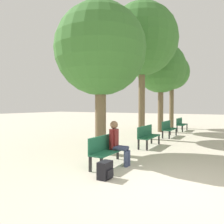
# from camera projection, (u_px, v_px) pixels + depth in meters

# --- Properties ---
(ground_plane) EXTENTS (80.00, 80.00, 0.00)m
(ground_plane) POSITION_uv_depth(u_px,v_px,m) (172.00, 187.00, 4.50)
(ground_plane) COLOR beige
(bench_row_0) EXTENTS (0.43, 1.58, 0.85)m
(bench_row_0) POSITION_uv_depth(u_px,v_px,m) (108.00, 148.00, 6.14)
(bench_row_0) COLOR #1E6042
(bench_row_0) RESTS_ON ground_plane
(bench_row_1) EXTENTS (0.43, 1.58, 0.85)m
(bench_row_1) POSITION_uv_depth(u_px,v_px,m) (147.00, 135.00, 8.93)
(bench_row_1) COLOR #1E6042
(bench_row_1) RESTS_ON ground_plane
(bench_row_2) EXTENTS (0.43, 1.58, 0.85)m
(bench_row_2) POSITION_uv_depth(u_px,v_px,m) (168.00, 128.00, 11.72)
(bench_row_2) COLOR #1E6042
(bench_row_2) RESTS_ON ground_plane
(bench_row_3) EXTENTS (0.43, 1.58, 0.85)m
(bench_row_3) POSITION_uv_depth(u_px,v_px,m) (181.00, 123.00, 14.51)
(bench_row_3) COLOR #1E6042
(bench_row_3) RESTS_ON ground_plane
(tree_row_0) EXTENTS (3.19, 3.19, 5.23)m
(tree_row_0) POSITION_uv_depth(u_px,v_px,m) (100.00, 50.00, 7.61)
(tree_row_0) COLOR brown
(tree_row_0) RESTS_ON ground_plane
(tree_row_1) EXTENTS (3.60, 3.60, 6.81)m
(tree_row_1) POSITION_uv_depth(u_px,v_px,m) (142.00, 40.00, 10.96)
(tree_row_1) COLOR brown
(tree_row_1) RESTS_ON ground_plane
(tree_row_2) EXTENTS (3.14, 3.14, 5.63)m
(tree_row_2) POSITION_uv_depth(u_px,v_px,m) (161.00, 68.00, 13.82)
(tree_row_2) COLOR brown
(tree_row_2) RESTS_ON ground_plane
(tree_row_3) EXTENTS (2.59, 2.59, 5.46)m
(tree_row_3) POSITION_uv_depth(u_px,v_px,m) (172.00, 73.00, 16.23)
(tree_row_3) COLOR brown
(tree_row_3) RESTS_ON ground_plane
(person_seated) EXTENTS (0.59, 0.33, 1.25)m
(person_seated) POSITION_uv_depth(u_px,v_px,m) (117.00, 142.00, 6.17)
(person_seated) COLOR #384260
(person_seated) RESTS_ON ground_plane
(backpack) EXTENTS (0.27, 0.37, 0.40)m
(backpack) POSITION_uv_depth(u_px,v_px,m) (105.00, 170.00, 5.01)
(backpack) COLOR black
(backpack) RESTS_ON ground_plane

